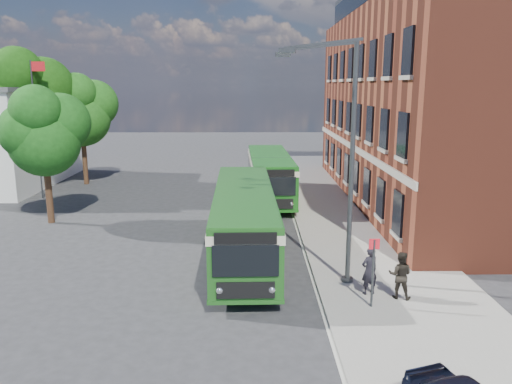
{
  "coord_description": "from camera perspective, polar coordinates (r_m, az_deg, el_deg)",
  "views": [
    {
      "loc": [
        1.59,
        -19.79,
        7.47
      ],
      "look_at": [
        1.78,
        4.61,
        2.2
      ],
      "focal_mm": 35.0,
      "sensor_mm": 36.0,
      "label": 1
    }
  ],
  "objects": [
    {
      "name": "pedestrian_a",
      "position": [
        18.32,
        12.83,
        -8.76
      ],
      "size": [
        0.74,
        0.62,
        1.74
      ],
      "primitive_type": "imported",
      "rotation": [
        0.0,
        0.0,
        3.51
      ],
      "color": "black",
      "rests_on": "pavement"
    },
    {
      "name": "pavement",
      "position": [
        29.26,
        10.23,
        -2.65
      ],
      "size": [
        6.0,
        48.0,
        0.15
      ],
      "primitive_type": "cube",
      "color": "gray",
      "rests_on": "ground"
    },
    {
      "name": "street_lamp",
      "position": [
        18.28,
        9.8,
        3.58
      ],
      "size": [
        2.96,
        2.38,
        9.0
      ],
      "color": "#383B3D",
      "rests_on": "ground"
    },
    {
      "name": "kerb_line",
      "position": [
        28.87,
        4.26,
        -2.83
      ],
      "size": [
        0.12,
        48.0,
        0.01
      ],
      "primitive_type": "cube",
      "color": "beige",
      "rests_on": "ground"
    },
    {
      "name": "ground",
      "position": [
        21.21,
        -4.77,
        -8.48
      ],
      "size": [
        120.0,
        120.0,
        0.0
      ],
      "primitive_type": "plane",
      "color": "#2A2A2D",
      "rests_on": "ground"
    },
    {
      "name": "tree_mid",
      "position": [
        38.14,
        -24.78,
        10.01
      ],
      "size": [
        5.89,
        5.6,
        9.95
      ],
      "color": "#331F12",
      "rests_on": "ground"
    },
    {
      "name": "bus_rear",
      "position": [
        32.75,
        1.6,
        2.27
      ],
      "size": [
        2.94,
        10.66,
        3.02
      ],
      "color": "#165816",
      "rests_on": "ground"
    },
    {
      "name": "tree_right",
      "position": [
        39.67,
        -19.29,
        8.88
      ],
      "size": [
        4.93,
        4.68,
        8.32
      ],
      "color": "#331F12",
      "rests_on": "ground"
    },
    {
      "name": "tree_left",
      "position": [
        28.94,
        -23.07,
        6.48
      ],
      "size": [
        4.44,
        4.22,
        7.49
      ],
      "color": "#331F12",
      "rests_on": "ground"
    },
    {
      "name": "bus_front",
      "position": [
        21.93,
        -1.38,
        -2.71
      ],
      "size": [
        2.88,
        12.37,
        3.02
      ],
      "color": "#1D5319",
      "rests_on": "ground"
    },
    {
      "name": "bus_stop_sign",
      "position": [
        17.17,
        13.23,
        -8.48
      ],
      "size": [
        0.35,
        0.08,
        2.52
      ],
      "color": "#383B3D",
      "rests_on": "ground"
    },
    {
      "name": "pedestrian_b",
      "position": [
        18.26,
        16.15,
        -9.1
      ],
      "size": [
        0.99,
        0.88,
        1.69
      ],
      "primitive_type": "imported",
      "rotation": [
        0.0,
        0.0,
        2.79
      ],
      "color": "black",
      "rests_on": "pavement"
    },
    {
      "name": "brick_office",
      "position": [
        34.13,
        21.24,
        10.54
      ],
      "size": [
        12.1,
        26.0,
        14.2
      ],
      "color": "maroon",
      "rests_on": "ground"
    },
    {
      "name": "flagpole",
      "position": [
        35.76,
        -23.76,
        7.11
      ],
      "size": [
        0.95,
        0.1,
        9.0
      ],
      "color": "#383B3D",
      "rests_on": "ground"
    }
  ]
}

